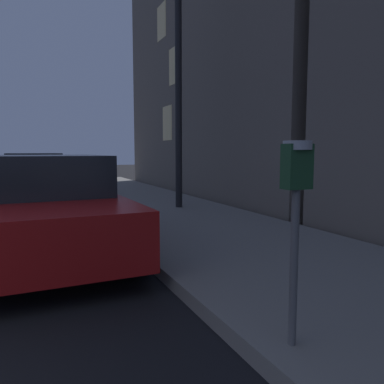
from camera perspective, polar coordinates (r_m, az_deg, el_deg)
parking_meter at (r=2.62m, az=15.35°, el=-0.06°), size 0.19×0.19×1.41m
car_red at (r=5.89m, az=-21.34°, el=-1.89°), size 2.18×4.61×1.43m
car_green at (r=12.55m, az=-22.70°, el=2.13°), size 2.02×4.24×1.43m
street_lamp at (r=9.36m, az=-2.06°, el=20.20°), size 0.44×0.44×5.46m
building_mid at (r=15.01m, az=14.19°, el=19.30°), size 8.45×11.29×9.91m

